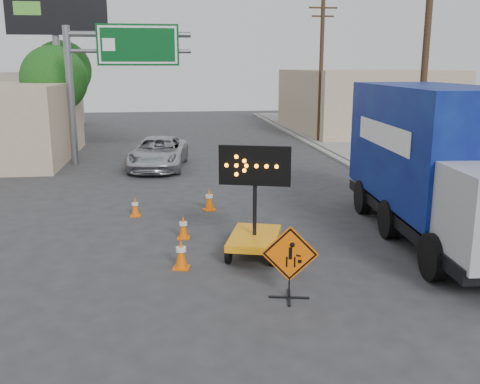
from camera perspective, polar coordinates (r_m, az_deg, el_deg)
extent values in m
plane|color=#2D2D30|center=(11.06, 2.50, -12.92)|extent=(100.00, 100.00, 0.00)
cube|color=gray|center=(26.78, 12.03, 2.62)|extent=(0.40, 60.00, 0.12)
cube|color=gray|center=(27.64, 16.53, 2.72)|extent=(4.00, 60.00, 0.15)
cube|color=tan|center=(42.50, 12.81, 9.48)|extent=(10.00, 14.00, 4.60)
cylinder|color=slate|center=(28.19, -17.60, 9.66)|extent=(0.36, 0.36, 6.80)
cylinder|color=slate|center=(27.85, -11.72, 16.14)|extent=(6.00, 0.28, 0.28)
cylinder|color=slate|center=(27.82, -11.64, 14.50)|extent=(6.00, 0.20, 0.20)
cube|color=#054217|center=(27.69, -10.83, 15.16)|extent=(4.00, 0.10, 2.00)
cube|color=silver|center=(27.62, -10.84, 15.17)|extent=(3.80, 0.01, 1.80)
cylinder|color=slate|center=(36.38, -18.80, 11.99)|extent=(0.44, 0.44, 9.00)
cube|color=silver|center=(36.36, -18.99, 17.99)|extent=(6.00, 0.25, 3.00)
cube|color=black|center=(36.21, -19.03, 18.01)|extent=(6.10, 0.04, 3.10)
cylinder|color=#422D1C|center=(22.06, 19.02, 11.59)|extent=(0.26, 0.26, 9.00)
cylinder|color=#422D1C|center=(35.16, 8.63, 12.52)|extent=(0.26, 0.26, 9.00)
cube|color=#422D1C|center=(35.33, 8.86, 18.85)|extent=(1.80, 0.10, 0.10)
cube|color=#422D1C|center=(35.28, 8.83, 18.04)|extent=(1.40, 0.10, 0.10)
cylinder|color=#422D1C|center=(32.52, -18.85, 6.83)|extent=(0.28, 0.28, 3.25)
sphere|color=#154A15|center=(32.36, -19.19, 11.32)|extent=(3.71, 3.71, 3.71)
cylinder|color=#422D1C|center=(40.52, -18.17, 8.26)|extent=(0.28, 0.28, 3.58)
sphere|color=#154A15|center=(40.40, -18.46, 12.23)|extent=(4.10, 4.10, 4.10)
cube|color=black|center=(11.79, 5.24, -11.13)|extent=(0.86, 0.24, 0.04)
cube|color=black|center=(11.79, 5.24, -11.13)|extent=(0.24, 0.86, 0.04)
cylinder|color=black|center=(11.66, 5.28, -9.70)|extent=(0.03, 0.03, 0.68)
cube|color=#EF5D05|center=(11.42, 5.35, -6.58)|extent=(1.21, 0.28, 1.23)
cube|color=black|center=(11.42, 5.35, -6.58)|extent=(1.12, 0.24, 1.15)
cube|color=#FF9E0E|center=(14.15, 1.56, -4.92)|extent=(1.78, 2.32, 0.18)
cylinder|color=black|center=(13.82, 1.59, -0.27)|extent=(0.10, 0.10, 2.26)
cube|color=black|center=(13.66, 1.61, 2.88)|extent=(1.80, 0.64, 1.03)
imported|color=silver|center=(26.37, -8.70, 4.13)|extent=(3.18, 5.73, 1.52)
cube|color=black|center=(16.30, 20.22, -2.50)|extent=(3.42, 9.21, 0.34)
cube|color=#070B58|center=(16.70, 19.33, 4.86)|extent=(3.37, 7.20, 3.38)
cube|color=#EF5D05|center=(13.45, -6.26, -8.01)|extent=(0.47, 0.47, 0.03)
cone|color=#EF5D05|center=(13.31, -6.30, -6.45)|extent=(0.31, 0.31, 0.75)
cylinder|color=silver|center=(13.28, -6.31, -6.09)|extent=(0.25, 0.25, 0.11)
cube|color=#EF5D05|center=(15.68, -6.03, -4.87)|extent=(0.39, 0.39, 0.03)
cone|color=#EF5D05|center=(15.58, -6.06, -3.66)|extent=(0.27, 0.27, 0.67)
cylinder|color=silver|center=(15.55, -6.07, -3.38)|extent=(0.23, 0.23, 0.10)
cube|color=#EF5D05|center=(18.64, -3.28, -1.87)|extent=(0.50, 0.50, 0.03)
cone|color=#EF5D05|center=(18.54, -3.30, -0.71)|extent=(0.31, 0.31, 0.74)
cylinder|color=silver|center=(18.52, -3.30, -0.45)|extent=(0.25, 0.25, 0.11)
cube|color=#EF5D05|center=(18.19, -11.08, -2.49)|extent=(0.38, 0.38, 0.03)
cone|color=#EF5D05|center=(18.11, -11.12, -1.49)|extent=(0.26, 0.26, 0.63)
cylinder|color=silver|center=(18.09, -11.14, -1.26)|extent=(0.21, 0.21, 0.09)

